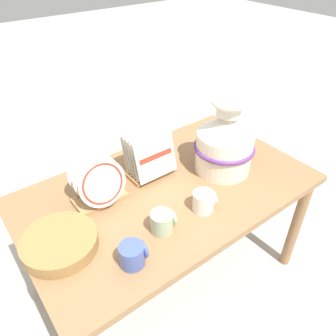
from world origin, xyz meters
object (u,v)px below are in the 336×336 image
(mug_cream_glaze, at_px, (204,201))
(mug_cobalt_glaze, at_px, (133,254))
(mug_sage_glaze, at_px, (163,222))
(wicker_charger_stack, at_px, (60,243))
(dish_rack_square_plates, at_px, (149,157))
(ceramic_vase, at_px, (225,141))
(dish_rack_round_plates, at_px, (99,186))

(mug_cream_glaze, xyz_separation_m, mug_cobalt_glaze, (-0.38, -0.05, 0.00))
(mug_sage_glaze, relative_size, mug_cobalt_glaze, 1.00)
(mug_cobalt_glaze, bearing_deg, wicker_charger_stack, 129.49)
(dish_rack_square_plates, height_order, wicker_charger_stack, dish_rack_square_plates)
(wicker_charger_stack, distance_m, mug_sage_glaze, 0.39)
(dish_rack_square_plates, distance_m, mug_cream_glaze, 0.35)
(mug_cream_glaze, height_order, mug_cobalt_glaze, same)
(mug_cobalt_glaze, bearing_deg, ceramic_vase, 18.33)
(dish_rack_square_plates, xyz_separation_m, mug_cobalt_glaze, (-0.34, -0.40, -0.05))
(dish_rack_square_plates, xyz_separation_m, wicker_charger_stack, (-0.53, -0.18, -0.07))
(dish_rack_square_plates, distance_m, wicker_charger_stack, 0.56)
(mug_sage_glaze, xyz_separation_m, mug_cobalt_glaze, (-0.18, -0.06, 0.00))
(mug_cream_glaze, relative_size, mug_cobalt_glaze, 1.00)
(dish_rack_square_plates, bearing_deg, ceramic_vase, -30.93)
(dish_rack_square_plates, relative_size, mug_cobalt_glaze, 2.33)
(ceramic_vase, distance_m, mug_cobalt_glaze, 0.69)
(mug_cobalt_glaze, bearing_deg, dish_rack_round_plates, 80.40)
(mug_sage_glaze, height_order, mug_cream_glaze, same)
(dish_rack_round_plates, bearing_deg, wicker_charger_stack, -149.94)
(ceramic_vase, relative_size, dish_rack_square_plates, 1.62)
(wicker_charger_stack, relative_size, mug_sage_glaze, 2.87)
(mug_sage_glaze, xyz_separation_m, mug_cream_glaze, (0.21, -0.01, 0.00))
(wicker_charger_stack, height_order, mug_cobalt_glaze, mug_cobalt_glaze)
(ceramic_vase, height_order, dish_rack_square_plates, ceramic_vase)
(ceramic_vase, xyz_separation_m, mug_sage_glaze, (-0.47, -0.15, -0.11))
(ceramic_vase, bearing_deg, mug_cobalt_glaze, -161.67)
(ceramic_vase, xyz_separation_m, dish_rack_square_plates, (-0.31, 0.18, -0.06))
(mug_cream_glaze, bearing_deg, wicker_charger_stack, 163.76)
(dish_rack_round_plates, bearing_deg, mug_cream_glaze, -43.26)
(mug_cobalt_glaze, bearing_deg, dish_rack_square_plates, 49.19)
(mug_cream_glaze, bearing_deg, dish_rack_square_plates, 96.54)
(wicker_charger_stack, height_order, mug_cream_glaze, mug_cream_glaze)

